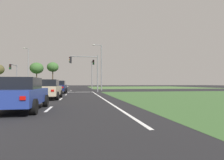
{
  "coord_description": "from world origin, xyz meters",
  "views": [
    {
      "loc": [
        4.95,
        -4.84,
        1.24
      ],
      "look_at": [
        12.2,
        37.73,
        2.03
      ],
      "focal_mm": 30.7,
      "sensor_mm": 36.0,
      "label": 1
    }
  ],
  "objects_px": {
    "car_red_sixth": "(46,85)",
    "street_lamp_second": "(101,65)",
    "car_black_near": "(55,85)",
    "car_white_second": "(51,85)",
    "car_navy_seventh": "(59,87)",
    "traffic_signal_far_left": "(14,72)",
    "car_blue_fifth": "(20,94)",
    "traffic_signal_far_right": "(92,69)",
    "traffic_signal_near_right": "(87,67)",
    "street_lamp_third": "(28,66)",
    "car_beige_third": "(47,89)",
    "treeline_third": "(37,68)",
    "treeline_fourth": "(53,67)"
  },
  "relations": [
    {
      "from": "car_red_sixth",
      "to": "street_lamp_second",
      "type": "xyz_separation_m",
      "value": [
        11.07,
        -9.27,
        3.82
      ]
    },
    {
      "from": "car_black_near",
      "to": "car_white_second",
      "type": "distance_m",
      "value": 10.43
    },
    {
      "from": "car_navy_seventh",
      "to": "traffic_signal_far_left",
      "type": "distance_m",
      "value": 17.73
    },
    {
      "from": "car_blue_fifth",
      "to": "car_red_sixth",
      "type": "height_order",
      "value": "car_red_sixth"
    },
    {
      "from": "car_blue_fifth",
      "to": "street_lamp_second",
      "type": "xyz_separation_m",
      "value": [
        6.43,
        25.17,
        3.86
      ]
    },
    {
      "from": "traffic_signal_far_right",
      "to": "street_lamp_second",
      "type": "height_order",
      "value": "street_lamp_second"
    },
    {
      "from": "car_blue_fifth",
      "to": "traffic_signal_near_right",
      "type": "bearing_deg",
      "value": 78.78
    },
    {
      "from": "street_lamp_third",
      "to": "traffic_signal_near_right",
      "type": "bearing_deg",
      "value": -60.86
    },
    {
      "from": "car_beige_third",
      "to": "traffic_signal_far_left",
      "type": "distance_m",
      "value": 25.95
    },
    {
      "from": "car_beige_third",
      "to": "treeline_third",
      "type": "relative_size",
      "value": 0.52
    },
    {
      "from": "car_beige_third",
      "to": "car_red_sixth",
      "type": "xyz_separation_m",
      "value": [
        -4.73,
        27.59,
        0.02
      ]
    },
    {
      "from": "street_lamp_second",
      "to": "treeline_fourth",
      "type": "xyz_separation_m",
      "value": [
        -13.38,
        37.69,
        2.55
      ]
    },
    {
      "from": "car_blue_fifth",
      "to": "traffic_signal_near_right",
      "type": "xyz_separation_m",
      "value": [
        3.76,
        18.98,
        2.96
      ]
    },
    {
      "from": "car_red_sixth",
      "to": "traffic_signal_near_right",
      "type": "relative_size",
      "value": 0.8
    },
    {
      "from": "car_white_second",
      "to": "car_blue_fifth",
      "type": "bearing_deg",
      "value": 96.25
    },
    {
      "from": "treeline_third",
      "to": "car_beige_third",
      "type": "bearing_deg",
      "value": -77.3
    },
    {
      "from": "traffic_signal_far_right",
      "to": "treeline_fourth",
      "type": "xyz_separation_m",
      "value": [
        -12.25,
        32.38,
        2.98
      ]
    },
    {
      "from": "traffic_signal_far_right",
      "to": "car_red_sixth",
      "type": "bearing_deg",
      "value": 158.25
    },
    {
      "from": "car_red_sixth",
      "to": "car_blue_fifth",
      "type": "bearing_deg",
      "value": 97.67
    },
    {
      "from": "traffic_signal_near_right",
      "to": "traffic_signal_far_left",
      "type": "distance_m",
      "value": 17.97
    },
    {
      "from": "car_red_sixth",
      "to": "street_lamp_second",
      "type": "relative_size",
      "value": 0.52
    },
    {
      "from": "street_lamp_third",
      "to": "treeline_fourth",
      "type": "height_order",
      "value": "street_lamp_third"
    },
    {
      "from": "traffic_signal_far_right",
      "to": "street_lamp_second",
      "type": "relative_size",
      "value": 0.74
    },
    {
      "from": "traffic_signal_near_right",
      "to": "treeline_fourth",
      "type": "distance_m",
      "value": 45.3
    },
    {
      "from": "car_beige_third",
      "to": "car_blue_fifth",
      "type": "height_order",
      "value": "car_beige_third"
    },
    {
      "from": "car_white_second",
      "to": "car_beige_third",
      "type": "distance_m",
      "value": 34.71
    },
    {
      "from": "traffic_signal_far_right",
      "to": "treeline_third",
      "type": "distance_m",
      "value": 36.96
    },
    {
      "from": "car_navy_seventh",
      "to": "traffic_signal_far_left",
      "type": "relative_size",
      "value": 0.82
    },
    {
      "from": "traffic_signal_near_right",
      "to": "traffic_signal_far_left",
      "type": "height_order",
      "value": "traffic_signal_near_right"
    },
    {
      "from": "treeline_third",
      "to": "car_white_second",
      "type": "bearing_deg",
      "value": -69.63
    },
    {
      "from": "car_black_near",
      "to": "street_lamp_third",
      "type": "bearing_deg",
      "value": 41.35
    },
    {
      "from": "car_beige_third",
      "to": "car_black_near",
      "type": "bearing_deg",
      "value": 96.03
    },
    {
      "from": "treeline_third",
      "to": "treeline_fourth",
      "type": "distance_m",
      "value": 5.57
    },
    {
      "from": "car_beige_third",
      "to": "traffic_signal_far_right",
      "type": "relative_size",
      "value": 0.74
    },
    {
      "from": "traffic_signal_far_left",
      "to": "traffic_signal_far_right",
      "type": "bearing_deg",
      "value": -0.65
    },
    {
      "from": "car_beige_third",
      "to": "street_lamp_third",
      "type": "xyz_separation_m",
      "value": [
        -11.33,
        39.03,
        5.15
      ]
    },
    {
      "from": "car_black_near",
      "to": "car_blue_fifth",
      "type": "relative_size",
      "value": 1.0
    },
    {
      "from": "car_navy_seventh",
      "to": "street_lamp_third",
      "type": "relative_size",
      "value": 0.39
    },
    {
      "from": "treeline_fourth",
      "to": "traffic_signal_far_right",
      "type": "bearing_deg",
      "value": -69.28
    },
    {
      "from": "car_black_near",
      "to": "street_lamp_third",
      "type": "height_order",
      "value": "street_lamp_third"
    },
    {
      "from": "treeline_fourth",
      "to": "car_blue_fifth",
      "type": "bearing_deg",
      "value": -83.69
    },
    {
      "from": "car_beige_third",
      "to": "traffic_signal_far_right",
      "type": "xyz_separation_m",
      "value": [
        5.2,
        23.62,
        3.41
      ]
    },
    {
      "from": "treeline_third",
      "to": "car_blue_fifth",
      "type": "bearing_deg",
      "value": -78.73
    },
    {
      "from": "car_white_second",
      "to": "traffic_signal_far_right",
      "type": "height_order",
      "value": "traffic_signal_far_right"
    },
    {
      "from": "car_navy_seventh",
      "to": "treeline_third",
      "type": "distance_m",
      "value": 48.59
    },
    {
      "from": "car_beige_third",
      "to": "traffic_signal_far_left",
      "type": "relative_size",
      "value": 0.89
    },
    {
      "from": "traffic_signal_far_left",
      "to": "treeline_fourth",
      "type": "xyz_separation_m",
      "value": [
        2.95,
        32.21,
        3.69
      ]
    },
    {
      "from": "street_lamp_second",
      "to": "traffic_signal_far_left",
      "type": "bearing_deg",
      "value": 161.46
    },
    {
      "from": "car_navy_seventh",
      "to": "car_black_near",
      "type": "bearing_deg",
      "value": 97.43
    },
    {
      "from": "car_navy_seventh",
      "to": "treeline_third",
      "type": "height_order",
      "value": "treeline_third"
    }
  ]
}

